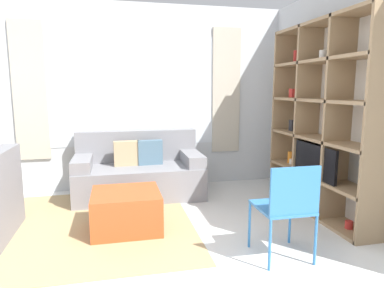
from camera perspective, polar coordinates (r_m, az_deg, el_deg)
The scene contains 7 objects.
wall_back at distance 5.18m, azimuth -9.64°, elevation 7.67°, with size 5.72×0.11×2.70m.
wall_right at distance 4.49m, azimuth 22.56°, elevation 6.79°, with size 0.07×4.13×2.70m, color silver.
area_rug at distance 4.03m, azimuth -17.79°, elevation -12.76°, with size 2.36×2.34×0.01m, color tan.
shelving_unit at distance 4.33m, azimuth 21.09°, elevation 3.60°, with size 0.36×1.88×2.25m.
couch_main at distance 4.85m, azimuth -8.83°, elevation -4.79°, with size 1.72×0.87×0.89m.
ottoman at distance 3.75m, azimuth -10.90°, elevation -10.86°, with size 0.70×0.68×0.42m.
folding_chair at distance 3.07m, azimuth 15.55°, elevation -9.53°, with size 0.44×0.46×0.86m.
Camera 1 is at (-0.29, -2.21, 1.49)m, focal length 32.00 mm.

